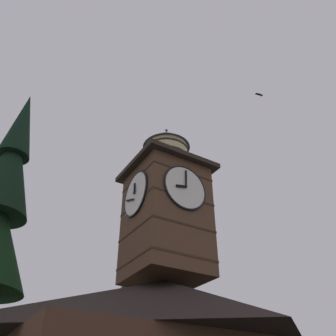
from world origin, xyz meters
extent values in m
pyramid|color=black|center=(-1.43, -1.18, 5.43)|extent=(12.70, 9.46, 2.74)
cube|color=brown|center=(-1.51, -1.26, 9.63)|extent=(3.39, 3.39, 5.66)
cube|color=#3C291C|center=(-1.51, -1.26, 7.48)|extent=(3.43, 3.43, 0.10)
cube|color=#3C291C|center=(-1.51, -1.26, 8.90)|extent=(3.43, 3.43, 0.10)
cube|color=#3C291C|center=(-1.51, -1.26, 10.31)|extent=(3.43, 3.43, 0.10)
cube|color=#3C291C|center=(-1.51, -1.26, 11.73)|extent=(3.43, 3.43, 0.10)
cylinder|color=white|center=(-1.51, 0.46, 10.78)|extent=(2.27, 0.10, 2.27)
torus|color=black|center=(-1.51, 0.49, 10.78)|extent=(2.37, 0.10, 2.37)
cube|color=black|center=(-1.23, 0.56, 10.73)|extent=(0.58, 0.04, 0.23)
cube|color=black|center=(-1.52, 0.56, 11.25)|extent=(0.10, 0.04, 0.93)
sphere|color=black|center=(-1.51, 0.57, 10.78)|extent=(0.10, 0.10, 0.10)
cylinder|color=white|center=(0.22, -1.26, 10.78)|extent=(0.10, 2.27, 2.27)
torus|color=black|center=(0.24, -1.26, 10.78)|extent=(0.10, 2.37, 2.37)
cube|color=black|center=(0.32, -1.25, 11.07)|extent=(0.04, 0.15, 0.57)
cube|color=black|center=(0.32, -1.70, 10.62)|extent=(0.04, 0.90, 0.40)
sphere|color=black|center=(0.33, -1.26, 10.78)|extent=(0.10, 0.10, 0.10)
cube|color=#2D231E|center=(-1.51, -1.26, 12.59)|extent=(4.09, 4.09, 0.25)
cylinder|color=#D1BC84|center=(-1.51, -1.26, 13.50)|extent=(2.35, 2.35, 1.56)
cylinder|color=#2D2319|center=(-1.51, -1.26, 12.97)|extent=(2.41, 2.41, 0.10)
cylinder|color=#2D2319|center=(-1.51, -1.26, 13.50)|extent=(2.41, 2.41, 0.10)
cylinder|color=#2D2319|center=(-1.51, -1.26, 14.02)|extent=(2.41, 2.41, 0.10)
cone|color=#424C5B|center=(-1.51, -1.26, 14.86)|extent=(2.65, 2.65, 1.17)
sphere|color=#424C5B|center=(-1.51, -1.26, 15.55)|extent=(0.16, 0.16, 0.16)
cone|color=#16331A|center=(-3.02, -5.55, 8.68)|extent=(4.90, 4.90, 5.77)
cone|color=#17371D|center=(-3.02, -5.55, 12.01)|extent=(3.43, 3.43, 5.13)
cone|color=#1C3C1C|center=(-3.02, -5.55, 15.31)|extent=(1.97, 1.97, 4.44)
cone|color=black|center=(5.76, -5.50, 12.67)|extent=(3.01, 3.01, 5.48)
cone|color=black|center=(5.76, -5.50, 15.88)|extent=(1.76, 1.76, 4.62)
ellipsoid|color=black|center=(-7.15, 1.15, 19.34)|extent=(0.14, 0.20, 0.10)
cube|color=black|center=(-7.28, 1.18, 19.34)|extent=(0.29, 0.18, 0.06)
cube|color=black|center=(-7.02, 1.13, 19.34)|extent=(0.29, 0.18, 0.06)
camera|label=1|loc=(6.90, 12.79, 1.81)|focal=39.25mm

